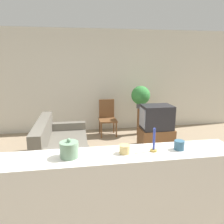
% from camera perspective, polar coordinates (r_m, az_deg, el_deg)
% --- Properties ---
extents(ground_plane, '(14.00, 14.00, 0.00)m').
position_cam_1_polar(ground_plane, '(3.14, -2.36, -23.83)').
color(ground_plane, gray).
extents(wall_back, '(9.00, 0.06, 2.70)m').
position_cam_1_polar(wall_back, '(5.95, -6.57, 7.95)').
color(wall_back, beige).
rests_on(wall_back, ground_plane).
extents(couch, '(0.90, 1.61, 0.82)m').
position_cam_1_polar(couch, '(4.26, -13.30, -9.32)').
color(couch, '#605B51').
rests_on(couch, ground_plane).
extents(tv_stand, '(0.72, 0.53, 0.42)m').
position_cam_1_polar(tv_stand, '(5.02, 11.36, -6.56)').
color(tv_stand, brown).
rests_on(tv_stand, ground_plane).
extents(television, '(0.66, 0.49, 0.53)m').
position_cam_1_polar(television, '(4.88, 11.54, -1.31)').
color(television, '#232328').
rests_on(television, tv_stand).
extents(wooden_chair, '(0.44, 0.44, 0.92)m').
position_cam_1_polar(wooden_chair, '(5.65, -1.24, -1.11)').
color(wooden_chair, brown).
rests_on(wooden_chair, ground_plane).
extents(plant_stand, '(0.15, 0.15, 0.71)m').
position_cam_1_polar(plant_stand, '(5.74, 7.30, -2.39)').
color(plant_stand, brown).
rests_on(plant_stand, ground_plane).
extents(potted_plant, '(0.48, 0.48, 0.57)m').
position_cam_1_polar(potted_plant, '(5.60, 7.50, 4.22)').
color(potted_plant, '#4C4C51').
rests_on(potted_plant, plant_stand).
extents(foreground_counter, '(2.70, 0.44, 0.99)m').
position_cam_1_polar(foreground_counter, '(2.45, -0.95, -21.58)').
color(foreground_counter, silver).
rests_on(foreground_counter, ground_plane).
extents(decorative_bowl, '(0.18, 0.18, 0.19)m').
position_cam_1_polar(decorative_bowl, '(2.16, -11.11, -9.59)').
color(decorative_bowl, gray).
rests_on(decorative_bowl, foreground_counter).
extents(candle_jar, '(0.11, 0.11, 0.09)m').
position_cam_1_polar(candle_jar, '(2.22, 3.31, -9.68)').
color(candle_jar, tan).
rests_on(candle_jar, foreground_counter).
extents(candlestick, '(0.07, 0.07, 0.25)m').
position_cam_1_polar(candlestick, '(2.29, 10.86, -8.16)').
color(candlestick, '#B7933D').
rests_on(candlestick, foreground_counter).
extents(coffee_tin, '(0.11, 0.11, 0.10)m').
position_cam_1_polar(coffee_tin, '(2.40, 17.14, -8.27)').
color(coffee_tin, '#335B75').
rests_on(coffee_tin, foreground_counter).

